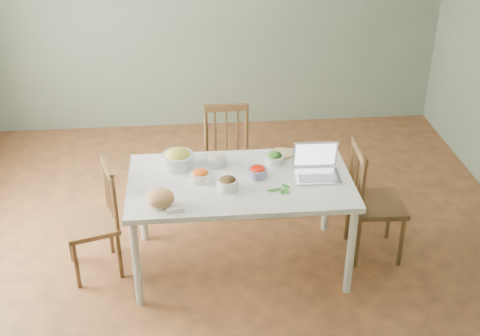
{
  "coord_description": "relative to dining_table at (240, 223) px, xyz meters",
  "views": [
    {
      "loc": [
        -0.33,
        -4.16,
        3.16
      ],
      "look_at": [
        0.03,
        -0.16,
        0.89
      ],
      "focal_mm": 46.74,
      "sensor_mm": 36.0,
      "label": 1
    }
  ],
  "objects": [
    {
      "name": "basil_bunch",
      "position": [
        0.27,
        -0.17,
        0.4
      ],
      "size": [
        0.19,
        0.19,
        0.02
      ],
      "primitive_type": null,
      "color": "#1C6516",
      "rests_on": "dining_table"
    },
    {
      "name": "chair_far",
      "position": [
        -0.03,
        0.82,
        0.09
      ],
      "size": [
        0.43,
        0.41,
        0.96
      ],
      "primitive_type": null,
      "rotation": [
        0.0,
        0.0,
        0.02
      ],
      "color": "#4E2F17",
      "rests_on": "floor"
    },
    {
      "name": "dining_table",
      "position": [
        0.0,
        0.0,
        0.0
      ],
      "size": [
        1.68,
        0.94,
        0.79
      ],
      "primitive_type": null,
      "color": "white",
      "rests_on": "floor"
    },
    {
      "name": "bowl_broccoli",
      "position": [
        0.29,
        0.23,
        0.44
      ],
      "size": [
        0.17,
        0.17,
        0.09
      ],
      "primitive_type": null,
      "rotation": [
        0.0,
        0.0,
        0.14
      ],
      "color": "#1C4811",
      "rests_on": "dining_table"
    },
    {
      "name": "bread_boule",
      "position": [
        -0.58,
        -0.3,
        0.45
      ],
      "size": [
        0.21,
        0.21,
        0.12
      ],
      "primitive_type": "ellipsoid",
      "rotation": [
        0.0,
        0.0,
        -0.09
      ],
      "color": "tan",
      "rests_on": "dining_table"
    },
    {
      "name": "wall_back",
      "position": [
        -0.03,
        2.66,
        0.96
      ],
      "size": [
        5.0,
        0.0,
        2.7
      ],
      "primitive_type": "cube",
      "color": "slate",
      "rests_on": "ground"
    },
    {
      "name": "laptop",
      "position": [
        0.58,
        -0.02,
        0.51
      ],
      "size": [
        0.35,
        0.28,
        0.24
      ],
      "primitive_type": null,
      "rotation": [
        0.0,
        0.0,
        -0.04
      ],
      "color": "silver",
      "rests_on": "dining_table"
    },
    {
      "name": "bowl_squash",
      "position": [
        -0.46,
        0.24,
        0.47
      ],
      "size": [
        0.26,
        0.26,
        0.14
      ],
      "primitive_type": null,
      "rotation": [
        0.0,
        0.0,
        0.05
      ],
      "color": "gold",
      "rests_on": "dining_table"
    },
    {
      "name": "flatbread",
      "position": [
        0.37,
        0.37,
        0.4
      ],
      "size": [
        0.2,
        0.2,
        0.02
      ],
      "primitive_type": "cylinder",
      "rotation": [
        0.0,
        0.0,
        -0.11
      ],
      "color": "#C0B284",
      "rests_on": "dining_table"
    },
    {
      "name": "bowl_onion",
      "position": [
        -0.17,
        0.25,
        0.44
      ],
      "size": [
        0.2,
        0.2,
        0.09
      ],
      "primitive_type": null,
      "rotation": [
        0.0,
        0.0,
        0.3
      ],
      "color": "#F6F1CA",
      "rests_on": "dining_table"
    },
    {
      "name": "bowl_mushroom",
      "position": [
        -0.1,
        -0.13,
        0.44
      ],
      "size": [
        0.2,
        0.2,
        0.1
      ],
      "primitive_type": null,
      "rotation": [
        0.0,
        0.0,
        -0.37
      ],
      "color": "black",
      "rests_on": "dining_table"
    },
    {
      "name": "chair_left",
      "position": [
        -1.14,
        0.03,
        0.06
      ],
      "size": [
        0.48,
        0.5,
        0.91
      ],
      "primitive_type": null,
      "rotation": [
        0.0,
        0.0,
        -1.28
      ],
      "color": "#4E2F17",
      "rests_on": "floor"
    },
    {
      "name": "butter_stick",
      "position": [
        -0.48,
        -0.4,
        0.41
      ],
      "size": [
        0.13,
        0.05,
        0.03
      ],
      "primitive_type": "cube",
      "rotation": [
        0.0,
        0.0,
        0.14
      ],
      "color": "white",
      "rests_on": "dining_table"
    },
    {
      "name": "bowl_redpep",
      "position": [
        0.13,
        0.03,
        0.44
      ],
      "size": [
        0.15,
        0.15,
        0.09
      ],
      "primitive_type": null,
      "rotation": [
        0.0,
        0.0,
        -0.04
      ],
      "color": "#C21700",
      "rests_on": "dining_table"
    },
    {
      "name": "chair_right",
      "position": [
        1.1,
        0.06,
        0.1
      ],
      "size": [
        0.43,
        0.45,
        0.98
      ],
      "primitive_type": null,
      "rotation": [
        0.0,
        0.0,
        1.54
      ],
      "color": "#4E2F17",
      "rests_on": "floor"
    },
    {
      "name": "bowl_carrot",
      "position": [
        -0.29,
        0.02,
        0.43
      ],
      "size": [
        0.2,
        0.2,
        0.08
      ],
      "primitive_type": null,
      "rotation": [
        0.0,
        0.0,
        -0.43
      ],
      "color": "#F05715",
      "rests_on": "dining_table"
    },
    {
      "name": "floor",
      "position": [
        -0.03,
        0.16,
        -0.39
      ],
      "size": [
        5.0,
        5.0,
        0.0
      ],
      "primitive_type": "cube",
      "color": "#482B1C",
      "rests_on": "ground"
    }
  ]
}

